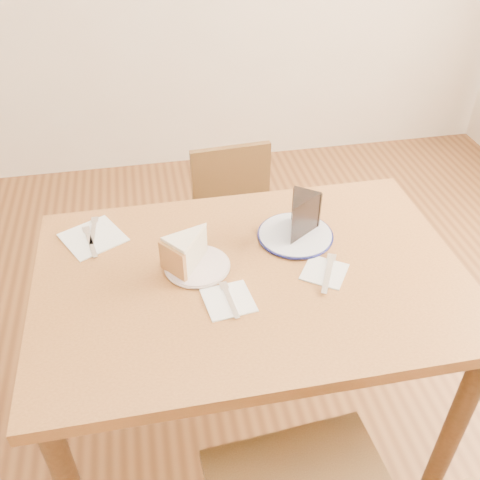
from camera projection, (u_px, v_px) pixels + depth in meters
The scene contains 14 objects.
ground at pixel (249, 426), 1.96m from camera, with size 4.00×4.00×0.00m, color #442612.
table at pixel (251, 298), 1.56m from camera, with size 1.20×0.80×0.75m.
chair_far at pixel (239, 235), 2.17m from camera, with size 0.40×0.40×0.76m.
plate_cream at pixel (197, 266), 1.51m from camera, with size 0.18×0.18×0.01m, color silver.
plate_navy at pixel (295, 235), 1.62m from camera, with size 0.22×0.22×0.01m, color white.
carrot_cake at pixel (191, 249), 1.49m from camera, with size 0.09×0.13×0.09m, color beige, non-canonical shape.
chocolate_cake at pixel (299, 218), 1.59m from camera, with size 0.09×0.12×0.11m, color black, non-canonical shape.
napkin_cream at pixel (229, 300), 1.41m from camera, with size 0.12×0.12×0.00m, color white.
napkin_navy at pixel (324, 272), 1.50m from camera, with size 0.11×0.11×0.00m, color white.
napkin_spare at pixel (93, 237), 1.62m from camera, with size 0.16×0.16×0.00m, color white.
fork_cream at pixel (230, 300), 1.40m from camera, with size 0.01×0.14×0.00m, color silver.
knife_navy at pixel (328, 274), 1.49m from camera, with size 0.02×0.17×0.00m, color silver.
fork_spare at pixel (93, 231), 1.64m from camera, with size 0.01×0.14×0.00m, color silver.
knife_spare at pixel (90, 242), 1.60m from camera, with size 0.01×0.16×0.00m, color silver.
Camera 1 is at (-0.25, -1.10, 1.74)m, focal length 40.00 mm.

